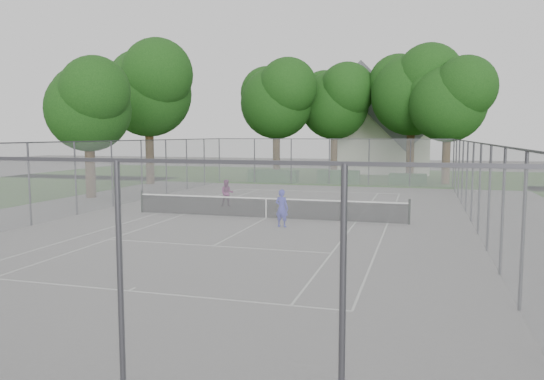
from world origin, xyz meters
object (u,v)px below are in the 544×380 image
(tennis_net, at_px, (266,207))
(girl_player, at_px, (282,208))
(house, at_px, (385,129))
(woman_player, at_px, (227,193))

(tennis_net, xyz_separation_m, girl_player, (1.29, -2.05, 0.28))
(tennis_net, bearing_deg, house, 84.20)
(woman_player, bearing_deg, girl_player, -69.22)
(tennis_net, bearing_deg, woman_player, 134.34)
(tennis_net, distance_m, girl_player, 2.44)
(tennis_net, distance_m, woman_player, 4.48)
(house, height_order, girl_player, house)
(girl_player, distance_m, woman_player, 6.86)
(house, bearing_deg, tennis_net, -95.80)
(tennis_net, bearing_deg, girl_player, -57.76)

